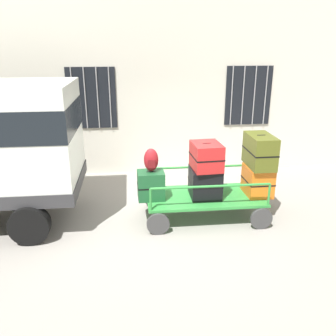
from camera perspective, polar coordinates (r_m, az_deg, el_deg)
The scene contains 10 objects.
ground_plane at distance 7.13m, azimuth 1.53°, elevation -8.05°, with size 40.00×40.00×0.00m, color gray.
building_wall at distance 9.26m, azimuth -0.77°, elevation 14.51°, with size 12.00×0.38×5.00m.
luggage_cart at distance 7.05m, azimuth 5.85°, elevation -5.02°, with size 2.34×1.24×0.47m.
cart_railing at distance 6.88m, azimuth 5.97°, elevation -1.71°, with size 2.22×1.11×0.43m.
suitcase_left_bottom at distance 6.76m, azimuth -2.76°, elevation -2.78°, with size 0.52×0.43×0.55m.
suitcase_midleft_bottom at distance 6.90m, azimuth 5.97°, elevation -2.28°, with size 0.59×0.64×0.58m.
suitcase_midleft_middle at distance 6.70m, azimuth 6.18°, elevation 1.91°, with size 0.57×0.70×0.50m.
suitcase_center_bottom at distance 7.18m, azimuth 14.21°, elevation -1.94°, with size 0.49×0.64×0.57m.
suitcase_center_middle at distance 7.01m, azimuth 14.55°, elevation 2.68°, with size 0.45×0.82×0.62m.
backpack at distance 6.61m, azimuth -2.73°, elevation 1.28°, with size 0.27×0.22×0.44m.
Camera 1 is at (-0.86, -6.27, 3.29)m, focal length 37.93 mm.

